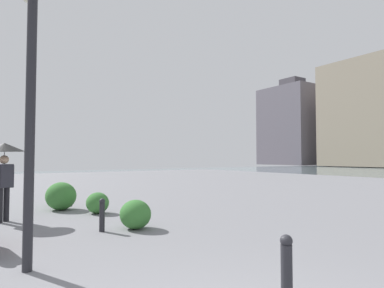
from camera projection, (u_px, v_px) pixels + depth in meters
building_annex at (374, 114)px, 62.78m from camera, size 17.34×11.61×20.24m
building_highrise at (293, 126)px, 79.18m from camera, size 13.36×11.26×20.86m
lamppost at (31, 74)px, 4.85m from camera, size 0.98×0.28×4.38m
pedestrian at (4, 159)px, 8.42m from camera, size 1.00×1.00×2.03m
bollard_near at (287, 274)px, 3.37m from camera, size 0.13×0.13×0.85m
bollard_mid at (102, 214)px, 7.29m from camera, size 0.13×0.13×0.74m
shrub_low at (57, 198)px, 11.32m from camera, size 0.63×0.56×0.53m
shrub_round at (98, 203)px, 9.66m from camera, size 0.73×0.66×0.62m
shrub_wide at (135, 214)px, 7.56m from camera, size 0.79×0.71×0.67m
shrub_tall at (61, 196)px, 10.32m from camera, size 1.03×0.92×0.87m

